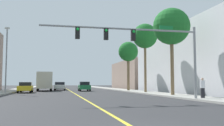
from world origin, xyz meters
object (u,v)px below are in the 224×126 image
at_px(palm_near, 171,27).
at_px(pedestrian, 203,88).
at_px(car_yellow, 26,87).
at_px(car_black, 61,86).
at_px(car_white, 60,86).
at_px(delivery_truck, 45,81).
at_px(palm_mid, 145,37).
at_px(street_lamp, 6,56).
at_px(car_green, 84,86).
at_px(palm_far, 128,52).
at_px(traffic_signal_mast, 142,42).

height_order(palm_near, pedestrian, palm_near).
bearing_deg(car_yellow, car_black, -105.11).
relative_size(car_white, delivery_truck, 0.60).
bearing_deg(palm_near, palm_mid, 90.08).
height_order(street_lamp, palm_mid, palm_mid).
height_order(car_yellow, delivery_truck, delivery_truck).
xyz_separation_m(palm_mid, car_green, (-6.87, 10.31, -6.65)).
height_order(street_lamp, palm_near, palm_near).
distance_m(palm_far, pedestrian, 21.77).
relative_size(palm_far, car_white, 1.71).
xyz_separation_m(car_white, car_black, (0.26, 9.25, -0.03)).
xyz_separation_m(delivery_truck, pedestrian, (13.34, -25.75, -0.70)).
height_order(traffic_signal_mast, car_white, traffic_signal_mast).
bearing_deg(car_white, pedestrian, -67.27).
xyz_separation_m(palm_mid, delivery_truck, (-13.27, 12.56, -5.78)).
bearing_deg(car_white, palm_near, -63.41).
height_order(car_black, pedestrian, pedestrian).
bearing_deg(palm_near, traffic_signal_mast, -131.47).
xyz_separation_m(street_lamp, palm_far, (17.31, 6.33, 1.68)).
bearing_deg(pedestrian, traffic_signal_mast, -31.72).
distance_m(delivery_truck, pedestrian, 29.01).
relative_size(traffic_signal_mast, pedestrian, 7.42).
bearing_deg(palm_mid, car_green, 123.66).
relative_size(palm_mid, car_white, 1.96).
distance_m(palm_far, car_green, 9.09).
bearing_deg(palm_far, palm_mid, -89.62).
relative_size(palm_far, car_yellow, 1.71).
height_order(car_black, delivery_truck, delivery_truck).
height_order(traffic_signal_mast, palm_far, palm_far).
bearing_deg(delivery_truck, palm_far, -21.61).
relative_size(traffic_signal_mast, car_black, 2.73).
distance_m(car_white, car_yellow, 12.15).
height_order(car_white, delivery_truck, delivery_truck).
distance_m(street_lamp, pedestrian, 23.14).
bearing_deg(palm_mid, car_black, 112.37).
bearing_deg(pedestrian, car_black, -111.85).
height_order(street_lamp, car_black, street_lamp).
xyz_separation_m(palm_near, car_white, (-10.69, 23.97, -6.22)).
bearing_deg(palm_far, car_green, 160.58).
distance_m(traffic_signal_mast, pedestrian, 6.23).
bearing_deg(palm_far, car_black, 120.77).
bearing_deg(pedestrian, car_yellow, -86.51).
relative_size(car_green, pedestrian, 2.79).
bearing_deg(car_green, car_yellow, -146.70).
relative_size(car_white, pedestrian, 2.87).
bearing_deg(traffic_signal_mast, street_lamp, 128.83).
relative_size(street_lamp, pedestrian, 5.05).
bearing_deg(delivery_truck, car_yellow, -107.68).
height_order(palm_far, pedestrian, palm_far).
xyz_separation_m(car_white, pedestrian, (10.75, -29.25, 0.17)).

